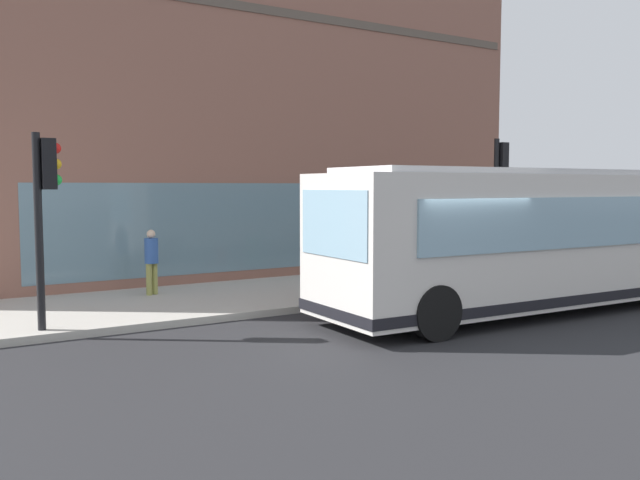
# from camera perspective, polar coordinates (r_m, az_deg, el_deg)

# --- Properties ---
(ground) EXTENTS (120.00, 120.00, 0.00)m
(ground) POSITION_cam_1_polar(r_m,az_deg,el_deg) (13.35, 9.90, -7.22)
(ground) COLOR #262628
(sidewalk_curb) EXTENTS (4.43, 40.00, 0.15)m
(sidewalk_curb) POSITION_cam_1_polar(r_m,az_deg,el_deg) (17.15, -1.00, -4.28)
(sidewalk_curb) COLOR #B2ADA3
(sidewalk_curb) RESTS_ON ground
(building_corner) EXTENTS (8.41, 18.33, 13.69)m
(building_corner) POSITION_cam_1_polar(r_m,az_deg,el_deg) (23.03, -9.61, 14.81)
(building_corner) COLOR #8C5B4C
(building_corner) RESTS_ON ground
(city_bus_nearside) EXTENTS (2.92, 10.13, 3.07)m
(city_bus_nearside) POSITION_cam_1_polar(r_m,az_deg,el_deg) (15.21, 17.41, -0.01)
(city_bus_nearside) COLOR silver
(city_bus_nearside) RESTS_ON ground
(traffic_light_near_corner) EXTENTS (0.32, 0.49, 3.85)m
(traffic_light_near_corner) POSITION_cam_1_polar(r_m,az_deg,el_deg) (19.00, 14.95, 4.78)
(traffic_light_near_corner) COLOR black
(traffic_light_near_corner) RESTS_ON sidewalk_curb
(traffic_light_down_block) EXTENTS (0.32, 0.49, 3.51)m
(traffic_light_down_block) POSITION_cam_1_polar(r_m,az_deg,el_deg) (12.88, -22.25, 3.71)
(traffic_light_down_block) COLOR black
(traffic_light_down_block) RESTS_ON sidewalk_curb
(fire_hydrant) EXTENTS (0.35, 0.35, 0.74)m
(fire_hydrant) POSITION_cam_1_polar(r_m,az_deg,el_deg) (16.16, 1.32, -3.26)
(fire_hydrant) COLOR red
(fire_hydrant) RESTS_ON sidewalk_curb
(pedestrian_near_building_entrance) EXTENTS (0.32, 0.32, 1.65)m
(pedestrian_near_building_entrance) POSITION_cam_1_polar(r_m,az_deg,el_deg) (19.97, 7.07, -0.11)
(pedestrian_near_building_entrance) COLOR #B23338
(pedestrian_near_building_entrance) RESTS_ON sidewalk_curb
(pedestrian_by_light_pole) EXTENTS (0.32, 0.32, 1.59)m
(pedestrian_by_light_pole) POSITION_cam_1_polar(r_m,az_deg,el_deg) (18.55, 9.24, -0.62)
(pedestrian_by_light_pole) COLOR #8C3F8C
(pedestrian_by_light_pole) RESTS_ON sidewalk_curb
(pedestrian_walking_along_curb) EXTENTS (0.32, 0.32, 1.60)m
(pedestrian_walking_along_curb) POSITION_cam_1_polar(r_m,az_deg,el_deg) (21.68, 10.30, 0.13)
(pedestrian_walking_along_curb) COLOR gold
(pedestrian_walking_along_curb) RESTS_ON sidewalk_curb
(pedestrian_near_hydrant) EXTENTS (0.32, 0.32, 1.54)m
(pedestrian_near_hydrant) POSITION_cam_1_polar(r_m,az_deg,el_deg) (16.37, -14.09, -1.47)
(pedestrian_near_hydrant) COLOR #99994C
(pedestrian_near_hydrant) RESTS_ON sidewalk_curb
(newspaper_vending_box) EXTENTS (0.44, 0.42, 0.90)m
(newspaper_vending_box) POSITION_cam_1_polar(r_m,az_deg,el_deg) (16.90, 4.55, -2.62)
(newspaper_vending_box) COLOR #197233
(newspaper_vending_box) RESTS_ON sidewalk_curb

